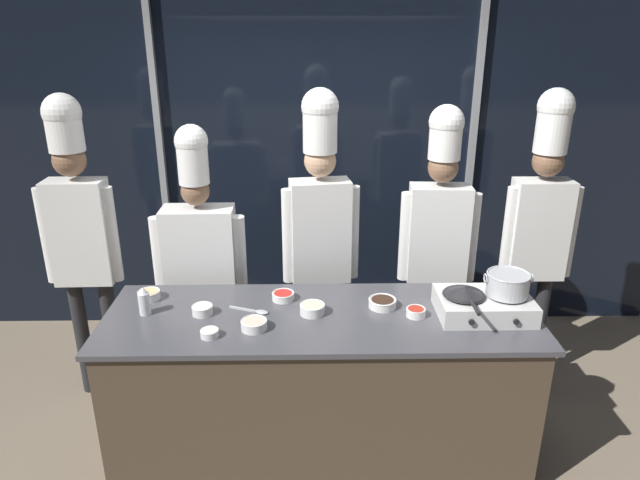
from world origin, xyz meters
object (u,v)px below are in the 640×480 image
prep_bowl_chicken (254,324)px  frying_pan (464,291)px  portable_stove (484,305)px  prep_bowl_ginger (149,294)px  chef_line (320,220)px  chef_apprentice (540,216)px  prep_bowl_noodles (312,308)px  chef_sous (200,254)px  prep_bowl_soy_glaze (382,302)px  prep_bowl_onion (210,333)px  prep_bowl_bell_pepper (283,295)px  squeeze_bottle_clear (144,301)px  prep_bowl_rice (202,309)px  prep_bowl_chili_flakes (416,312)px  chef_head (79,221)px  chef_pastry (438,228)px  serving_spoon_slotted (256,311)px  stock_pot (508,283)px

prep_bowl_chicken → frying_pan: bearing=6.6°
portable_stove → prep_bowl_ginger: size_ratio=3.90×
chef_line → chef_apprentice: 1.45m
prep_bowl_noodles → chef_sous: bearing=139.6°
prep_bowl_soy_glaze → prep_bowl_onion: 0.98m
prep_bowl_bell_pepper → portable_stove: bearing=-10.3°
chef_sous → chef_apprentice: (2.23, 0.10, 0.21)m
portable_stove → squeeze_bottle_clear: bearing=178.7°
chef_sous → prep_bowl_rice: bearing=99.6°
portable_stove → prep_bowl_bell_pepper: 1.14m
prep_bowl_chili_flakes → prep_bowl_chicken: prep_bowl_chicken is taller
prep_bowl_bell_pepper → prep_bowl_chicken: (-0.14, -0.34, 0.00)m
prep_bowl_ginger → prep_bowl_chili_flakes: bearing=-8.7°
prep_bowl_bell_pepper → chef_line: chef_line is taller
chef_head → chef_apprentice: 2.99m
prep_bowl_rice → prep_bowl_ginger: size_ratio=0.89×
prep_bowl_onion → frying_pan: bearing=8.7°
chef_apprentice → prep_bowl_rice: bearing=18.9°
prep_bowl_ginger → chef_sous: 0.49m
prep_bowl_bell_pepper → chef_pastry: 1.16m
chef_head → chef_pastry: bearing=-179.5°
prep_bowl_soy_glaze → prep_bowl_rice: size_ratio=1.37×
frying_pan → chef_line: (-0.78, 0.70, 0.18)m
frying_pan → prep_bowl_rice: (-1.44, 0.04, -0.12)m
prep_bowl_chicken → chef_pastry: size_ratio=0.07×
prep_bowl_rice → prep_bowl_chicken: 0.35m
prep_bowl_chili_flakes → chef_pastry: size_ratio=0.05×
prep_bowl_onion → chef_pastry: 1.68m
squeeze_bottle_clear → serving_spoon_slotted: bearing=0.6°
stock_pot → prep_bowl_onion: size_ratio=2.71×
prep_bowl_chili_flakes → serving_spoon_slotted: (-0.88, 0.06, -0.02)m
stock_pot → prep_bowl_ginger: size_ratio=1.99×
prep_bowl_chili_flakes → portable_stove: bearing=1.6°
frying_pan → chef_pastry: (0.01, 0.74, 0.10)m
stock_pot → prep_bowl_chicken: bearing=-174.3°
prep_bowl_rice → chef_pastry: chef_pastry is taller
chef_sous → chef_pastry: (1.56, 0.09, 0.14)m
stock_pot → prep_bowl_soy_glaze: 0.69m
prep_bowl_chili_flakes → chef_head: 2.18m
chef_line → chef_pastry: size_ratio=1.05×
prep_bowl_onion → prep_bowl_chicken: prep_bowl_chicken is taller
chef_sous → serving_spoon_slotted: bearing=123.6°
portable_stove → prep_bowl_chili_flakes: bearing=-178.4°
prep_bowl_onion → prep_bowl_soy_glaze: bearing=18.6°
prep_bowl_chicken → chef_line: chef_line is taller
prep_bowl_soy_glaze → prep_bowl_onion: size_ratio=1.66×
serving_spoon_slotted → chef_apprentice: chef_apprentice is taller
portable_stove → prep_bowl_rice: (-1.56, 0.03, -0.03)m
prep_bowl_chicken → chef_apprentice: 2.04m
prep_bowl_chili_flakes → chef_apprentice: chef_apprentice is taller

